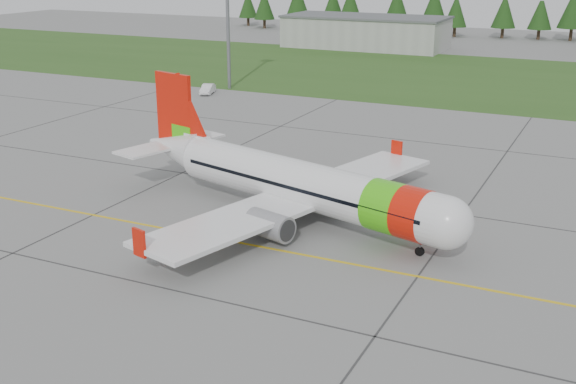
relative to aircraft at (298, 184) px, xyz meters
The scene contains 8 objects.
ground 14.30m from the aircraft, 86.60° to the right, with size 320.00×320.00×0.00m, color gray.
aircraft is the anchor object (origin of this frame).
service_van 50.45m from the aircraft, 129.15° to the left, with size 1.43×1.35×4.09m, color white.
grass_strip 68.04m from the aircraft, 89.30° to the left, with size 320.00×50.00×0.03m, color #30561E.
taxi_guideline 6.64m from the aircraft, 82.11° to the right, with size 120.00×0.25×0.02m, color gold.
hangar_west 100.32m from the aircraft, 106.90° to the left, with size 32.00×14.00×6.00m, color #A8A8A3.
floodlight_mast 54.40m from the aircraft, 125.32° to the left, with size 0.50×0.50×20.00m, color slate.
treeline 124.01m from the aircraft, 89.61° to the left, with size 160.00×8.00×10.00m, color #1C3F14, non-canonical shape.
Camera 1 is at (20.11, -31.52, 18.86)m, focal length 45.00 mm.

